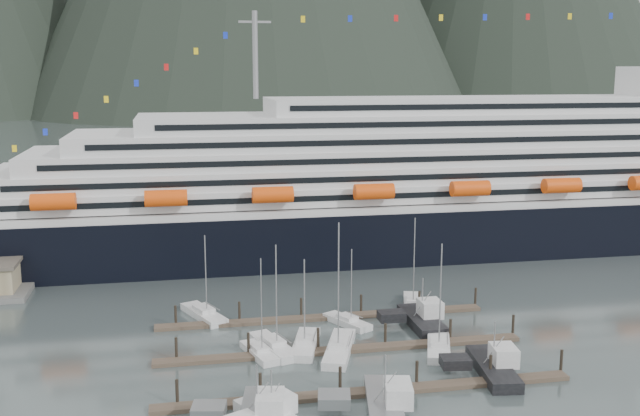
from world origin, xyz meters
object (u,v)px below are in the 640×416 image
(trawler_e, at_px, (421,319))
(cruise_ship, at_px, (455,189))
(sailboat_a, at_px, (260,353))
(sailboat_b, at_px, (273,347))
(trawler_c, at_px, (383,405))
(sailboat_d, at_px, (339,349))
(sailboat_h, at_px, (439,348))
(sailboat_f, at_px, (347,322))
(trawler_d, at_px, (492,367))
(sailboat_e, at_px, (204,315))
(sailboat_c, at_px, (306,345))
(trawler_b, at_px, (271,416))
(sailboat_g, at_px, (413,305))

(trawler_e, bearing_deg, cruise_ship, -26.19)
(sailboat_a, height_order, sailboat_b, sailboat_b)
(trawler_c, xyz_separation_m, trawler_e, (12.79, 25.49, 0.05))
(sailboat_b, height_order, sailboat_d, sailboat_d)
(sailboat_h, relative_size, trawler_c, 1.03)
(sailboat_f, bearing_deg, sailboat_b, 95.66)
(sailboat_h, bearing_deg, trawler_d, -135.86)
(sailboat_h, relative_size, trawler_e, 1.27)
(sailboat_f, xyz_separation_m, trawler_d, (12.97, -20.24, 0.51))
(cruise_ship, relative_size, sailboat_f, 18.09)
(sailboat_a, xyz_separation_m, trawler_c, (10.95, -18.53, 0.50))
(sailboat_e, bearing_deg, sailboat_c, -162.68)
(cruise_ship, xyz_separation_m, sailboat_c, (-39.50, -49.86, -11.61))
(sailboat_a, xyz_separation_m, trawler_b, (-0.99, -18.61, 0.43))
(sailboat_a, height_order, sailboat_f, sailboat_a)
(sailboat_f, xyz_separation_m, sailboat_h, (9.24, -12.15, 0.04))
(sailboat_f, bearing_deg, sailboat_g, -91.15)
(sailboat_g, bearing_deg, trawler_d, -160.68)
(cruise_ship, distance_m, sailboat_h, 59.99)
(sailboat_e, height_order, trawler_d, sailboat_e)
(sailboat_d, height_order, sailboat_h, sailboat_d)
(sailboat_h, distance_m, trawler_d, 8.92)
(trawler_c, bearing_deg, sailboat_f, 6.01)
(sailboat_d, xyz_separation_m, sailboat_e, (-16.46, 17.28, -0.04))
(trawler_b, bearing_deg, cruise_ship, -60.57)
(trawler_b, relative_size, trawler_d, 0.82)
(sailboat_c, xyz_separation_m, sailboat_d, (3.98, -2.37, 0.03))
(cruise_ship, distance_m, sailboat_a, 69.73)
(sailboat_c, bearing_deg, trawler_e, -56.27)
(cruise_ship, relative_size, sailboat_c, 16.53)
(sailboat_g, bearing_deg, trawler_e, -173.83)
(sailboat_g, distance_m, trawler_e, 8.27)
(sailboat_a, height_order, sailboat_h, sailboat_h)
(cruise_ship, bearing_deg, trawler_e, -116.29)
(sailboat_a, relative_size, trawler_c, 0.92)
(sailboat_e, distance_m, trawler_c, 38.99)
(sailboat_a, bearing_deg, sailboat_b, -65.86)
(sailboat_h, bearing_deg, sailboat_e, 75.82)
(sailboat_a, height_order, sailboat_e, sailboat_a)
(trawler_b, bearing_deg, sailboat_d, -58.98)
(sailboat_e, relative_size, trawler_d, 1.04)
(sailboat_f, xyz_separation_m, trawler_b, (-14.56, -27.91, 0.44))
(trawler_e, bearing_deg, sailboat_d, 120.02)
(trawler_e, bearing_deg, trawler_d, -170.97)
(sailboat_e, distance_m, sailboat_f, 21.13)
(sailboat_b, height_order, trawler_d, sailboat_b)
(cruise_ship, xyz_separation_m, sailboat_f, (-32.10, -42.09, -11.64))
(sailboat_g, xyz_separation_m, trawler_c, (-14.25, -33.62, 0.48))
(cruise_ship, xyz_separation_m, trawler_c, (-34.73, -69.91, -11.13))
(sailboat_h, bearing_deg, trawler_c, 162.21)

